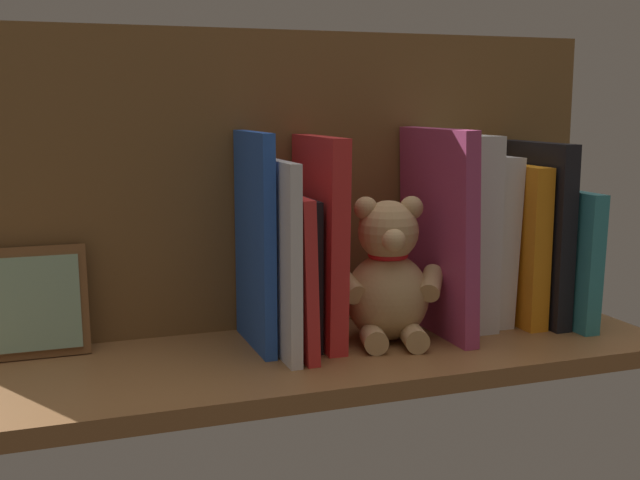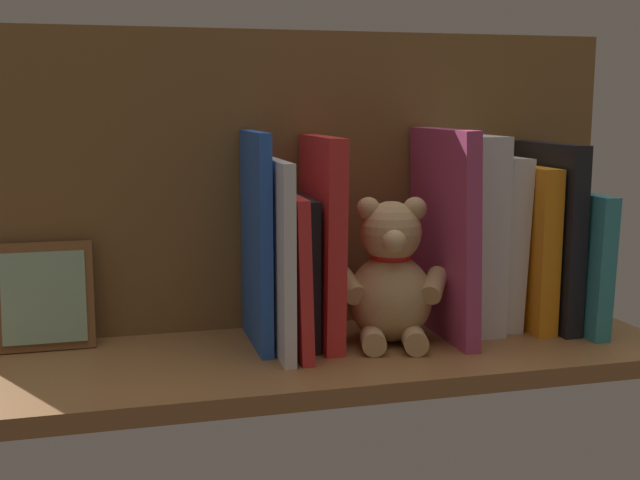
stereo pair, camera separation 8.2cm
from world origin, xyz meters
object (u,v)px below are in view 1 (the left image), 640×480
Objects in this scene: dictionary_thick_white at (458,231)px; picture_frame_leaning at (37,302)px; teddy_bear at (388,278)px; book_0 at (555,255)px.

picture_frame_leaning is at bearing -4.61° from dictionary_thick_white.
picture_frame_leaning is (41.67, -8.21, -1.60)cm from teddy_bear.
dictionary_thick_white reaches higher than picture_frame_leaning.
dictionary_thick_white reaches higher than teddy_bear.
teddy_bear is 1.39× the size of picture_frame_leaning.
teddy_bear is at bearing 168.85° from picture_frame_leaning.
book_0 is at bearing 170.02° from dictionary_thick_white.
picture_frame_leaning is (53.58, -4.32, -6.33)cm from dictionary_thick_white.
dictionary_thick_white is (13.86, -2.44, 3.67)cm from book_0.
teddy_bear is (25.77, 1.45, -1.07)cm from book_0.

